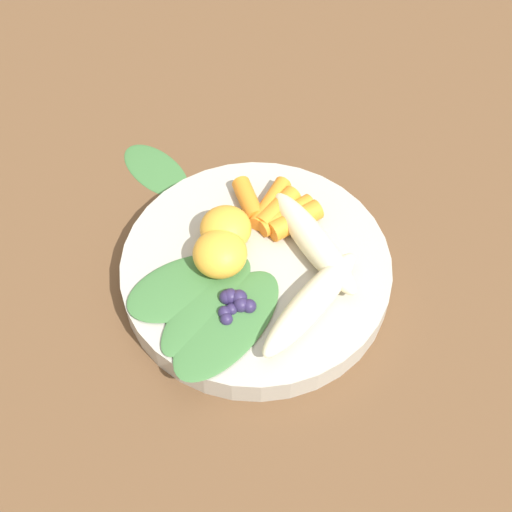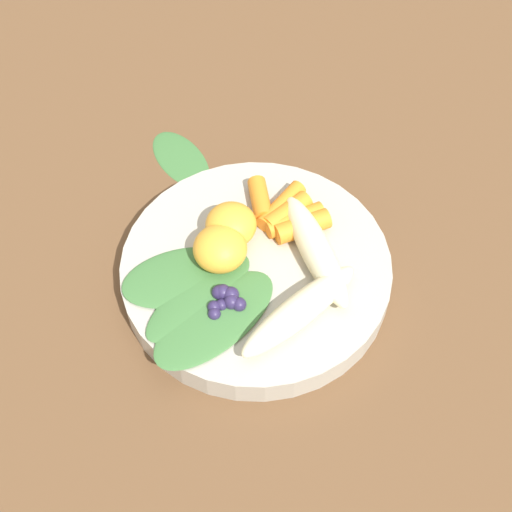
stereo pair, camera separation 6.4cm
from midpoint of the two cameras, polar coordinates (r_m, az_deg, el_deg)
name	(u,v)px [view 2 (the right image)]	position (r m, az deg, el deg)	size (l,w,h in m)	color
ground_plane	(256,279)	(0.67, 2.72, -2.09)	(2.40, 2.40, 0.00)	brown
bowl	(256,271)	(0.66, 2.77, -1.41)	(0.25, 0.25, 0.03)	#B2AD9E
banana_peeled_left	(316,250)	(0.64, 7.68, 0.29)	(0.13, 0.03, 0.03)	beige
banana_peeled_right	(300,310)	(0.61, 6.56, -4.59)	(0.13, 0.03, 0.03)	beige
orange_segment_near	(220,249)	(0.63, -0.03, 0.40)	(0.05, 0.05, 0.04)	#F4A833
orange_segment_far	(231,225)	(0.65, 0.78, 2.34)	(0.05, 0.05, 0.04)	#F4A833
carrot_front	(302,226)	(0.66, 6.50, 2.20)	(0.02, 0.02, 0.05)	orange
carrot_mid_left	(295,220)	(0.67, 5.88, 2.71)	(0.02, 0.02, 0.06)	orange
carrot_mid_right	(287,213)	(0.67, 5.25, 3.29)	(0.02, 0.02, 0.05)	orange
carrot_rear	(281,206)	(0.68, 4.74, 3.84)	(0.02, 0.02, 0.06)	orange
carrot_small	(260,199)	(0.68, 3.01, 4.40)	(0.02, 0.02, 0.05)	orange
blueberry_pile	(225,299)	(0.62, 0.44, -3.70)	(0.04, 0.03, 0.01)	#2D234C
coconut_shred_patch	(219,319)	(0.61, 0.01, -5.35)	(0.05, 0.05, 0.00)	white
kale_leaf_left	(180,274)	(0.64, -3.33, -1.67)	(0.11, 0.06, 0.01)	#3D7038
kale_leaf_right	(199,296)	(0.62, -1.68, -3.48)	(0.12, 0.05, 0.01)	#3D7038
kale_leaf_rear	(215,319)	(0.61, -0.34, -5.29)	(0.13, 0.06, 0.01)	#3D7038
kale_leaf_stray	(180,157)	(0.77, -3.72, 7.78)	(0.09, 0.05, 0.01)	#3D7038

